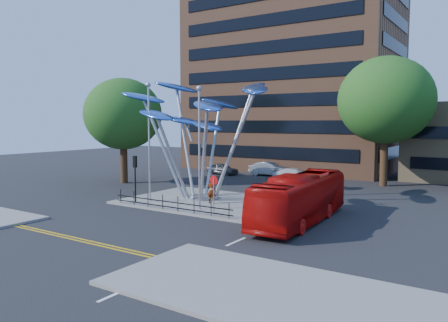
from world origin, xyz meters
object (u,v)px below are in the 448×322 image
Objects in this scene: red_bus at (300,198)px; pedestrian at (212,191)px; parked_car_left at (222,169)px; tree_right at (386,100)px; leaf_sculpture at (201,111)px; parked_car_right at (295,175)px; tree_left at (123,114)px; parked_car_mid at (270,169)px; no_entry_sign_island at (214,188)px; street_lamp_left at (149,131)px; traffic_light_island at (135,169)px; street_lamp_right at (199,136)px.

pedestrian is (-7.53, 1.43, -0.40)m from red_bus.
pedestrian is 18.62m from parked_car_left.
tree_right is 18.37m from leaf_sculpture.
parked_car_right is at bearing 112.01° from red_bus.
tree_left reaches higher than parked_car_mid.
tree_right is 14.51m from parked_car_mid.
tree_left is 17.18m from parked_car_mid.
leaf_sculpture is at bearing 134.33° from no_entry_sign_island.
parked_car_left is at bearing 106.38° from street_lamp_left.
tree_left is (-22.00, -12.00, -1.24)m from tree_right.
red_bus is 17.74m from parked_car_right.
street_lamp_left is at bearing 63.43° from traffic_light_island.
tree_left is at bearing 154.93° from no_entry_sign_island.
tree_left is at bearing 140.19° from traffic_light_island.
no_entry_sign_island reaches higher than parked_car_right.
street_lamp_left is at bearing 176.43° from parked_car_mid.
tree_left is 0.98× the size of red_bus.
no_entry_sign_island is at bearing 0.13° from traffic_light_island.
parked_car_right is (9.66, -1.30, 0.02)m from parked_car_left.
street_lamp_left is 20.03m from parked_car_mid.
tree_right is 22.49m from street_lamp_left.
tree_right is at bearing 85.36° from red_bus.
leaf_sculpture is (-10.07, -15.32, -1.16)m from tree_right.
tree_right reaches higher than parked_car_mid.
no_entry_sign_island is 3.45m from pedestrian.
street_lamp_left is at bearing -127.40° from leaf_sculpture.
street_lamp_right reaches higher than red_bus.
pedestrian is at bearing -115.59° from tree_right.
no_entry_sign_island is at bearing -165.97° from parked_car_mid.
leaf_sculpture is 4.28m from street_lamp_left.
leaf_sculpture is at bearing -15.55° from tree_left.
tree_left is 15.83m from pedestrian.
pedestrian is at bearing 172.22° from parked_car_right.
parked_car_right is at bearing 74.64° from street_lamp_left.
tree_right is at bearing 56.31° from traffic_light_island.
street_lamp_left is at bearing 9.20° from pedestrian.
street_lamp_right is at bearing -176.76° from red_bus.
street_lamp_left is at bearing -124.05° from tree_right.
street_lamp_left is (-12.50, -18.50, -2.68)m from tree_right.
parked_car_left is at bearing 117.79° from leaf_sculpture.
pedestrian is at bearing -36.40° from leaf_sculpture.
tree_right is 20.64m from street_lamp_right.
pedestrian is at bearing 20.81° from street_lamp_left.
parked_car_left is (-4.68, 18.63, -1.96)m from traffic_light_island.
street_lamp_left reaches higher than parked_car_right.
leaf_sculpture is 6.33m from pedestrian.
tree_left is 16.19m from street_lamp_right.
red_bus is at bearing -91.63° from tree_right.
tree_left is 18.15m from parked_car_right.
parked_car_right is (-8.02, -2.17, -7.36)m from tree_right.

